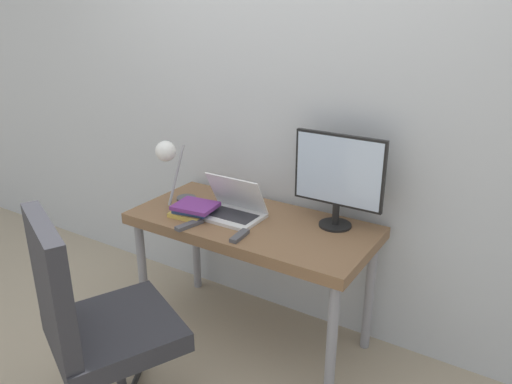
{
  "coord_description": "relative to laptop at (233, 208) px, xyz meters",
  "views": [
    {
      "loc": [
        1.31,
        -1.73,
        1.82
      ],
      "look_at": [
        0.05,
        0.28,
        0.91
      ],
      "focal_mm": 35.0,
      "sensor_mm": 36.0,
      "label": 1
    }
  ],
  "objects": [
    {
      "name": "desk_lamp",
      "position": [
        -0.37,
        -0.07,
        0.24
      ],
      "size": [
        0.11,
        0.26,
        0.39
      ],
      "color": "#4C4C51",
      "rests_on": "desk"
    },
    {
      "name": "tv_remote",
      "position": [
        -0.12,
        -0.23,
        -0.04
      ],
      "size": [
        0.08,
        0.17,
        0.02
      ],
      "color": "#4C4C51",
      "rests_on": "desk"
    },
    {
      "name": "ground_plane",
      "position": [
        0.11,
        -0.29,
        -0.78
      ],
      "size": [
        12.0,
        12.0,
        0.0
      ],
      "primitive_type": "plane",
      "color": "tan"
    },
    {
      "name": "laptop",
      "position": [
        0.0,
        0.0,
        0.0
      ],
      "size": [
        0.33,
        0.24,
        0.23
      ],
      "color": "silver",
      "rests_on": "desk"
    },
    {
      "name": "desk",
      "position": [
        0.11,
        0.01,
        -0.12
      ],
      "size": [
        1.31,
        0.61,
        0.73
      ],
      "color": "brown",
      "rests_on": "ground_plane"
    },
    {
      "name": "office_chair",
      "position": [
        -0.12,
        -0.89,
        -0.21
      ],
      "size": [
        0.68,
        0.69,
        1.04
      ],
      "color": "black",
      "rests_on": "ground_plane"
    },
    {
      "name": "monitor",
      "position": [
        0.52,
        0.19,
        0.23
      ],
      "size": [
        0.47,
        0.17,
        0.49
      ],
      "color": "black",
      "rests_on": "desk"
    },
    {
      "name": "book_stack",
      "position": [
        -0.19,
        -0.1,
        -0.01
      ],
      "size": [
        0.25,
        0.21,
        0.07
      ],
      "color": "gold",
      "rests_on": "desk"
    },
    {
      "name": "media_remote",
      "position": [
        0.18,
        -0.2,
        -0.04
      ],
      "size": [
        0.05,
        0.14,
        0.02
      ],
      "color": "#4C4C51",
      "rests_on": "desk"
    },
    {
      "name": "wall_back",
      "position": [
        0.11,
        0.38,
        0.52
      ],
      "size": [
        8.0,
        0.05,
        2.6
      ],
      "color": "silver",
      "rests_on": "ground_plane"
    }
  ]
}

